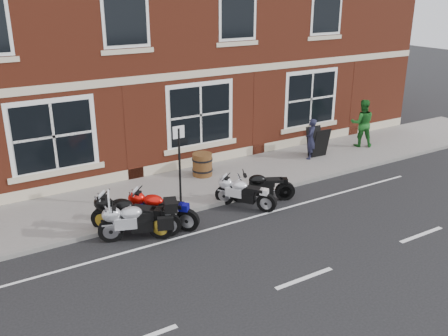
{
  "coord_description": "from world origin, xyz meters",
  "views": [
    {
      "loc": [
        -6.59,
        -10.32,
        6.22
      ],
      "look_at": [
        0.68,
        1.6,
        1.07
      ],
      "focal_mm": 40.0,
      "sensor_mm": 36.0,
      "label": 1
    }
  ],
  "objects_px": {
    "moto_sport_red": "(160,208)",
    "moto_sport_silver": "(244,192)",
    "barrel_planter": "(202,164)",
    "moto_touring_silver": "(137,219)",
    "moto_naked_black": "(262,185)",
    "a_board_sign": "(318,142)",
    "pedestrian_right": "(362,123)",
    "pedestrian_left": "(311,139)",
    "parking_sign": "(180,162)",
    "moto_sport_black": "(130,214)"
  },
  "relations": [
    {
      "from": "moto_sport_silver",
      "to": "pedestrian_right",
      "type": "xyz_separation_m",
      "value": [
        7.11,
        2.29,
        0.57
      ]
    },
    {
      "from": "moto_touring_silver",
      "to": "pedestrian_left",
      "type": "distance_m",
      "value": 8.14
    },
    {
      "from": "moto_naked_black",
      "to": "moto_sport_silver",
      "type": "bearing_deg",
      "value": 126.14
    },
    {
      "from": "moto_naked_black",
      "to": "pedestrian_left",
      "type": "relative_size",
      "value": 1.21
    },
    {
      "from": "moto_sport_silver",
      "to": "pedestrian_left",
      "type": "height_order",
      "value": "pedestrian_left"
    },
    {
      "from": "moto_touring_silver",
      "to": "moto_sport_silver",
      "type": "relative_size",
      "value": 1.25
    },
    {
      "from": "pedestrian_right",
      "to": "a_board_sign",
      "type": "height_order",
      "value": "pedestrian_right"
    },
    {
      "from": "moto_sport_silver",
      "to": "barrel_planter",
      "type": "bearing_deg",
      "value": 53.79
    },
    {
      "from": "moto_touring_silver",
      "to": "moto_sport_red",
      "type": "xyz_separation_m",
      "value": [
        0.8,
        0.32,
        -0.02
      ]
    },
    {
      "from": "moto_touring_silver",
      "to": "moto_naked_black",
      "type": "height_order",
      "value": "moto_touring_silver"
    },
    {
      "from": "moto_touring_silver",
      "to": "a_board_sign",
      "type": "bearing_deg",
      "value": -54.27
    },
    {
      "from": "pedestrian_left",
      "to": "a_board_sign",
      "type": "relative_size",
      "value": 1.37
    },
    {
      "from": "moto_touring_silver",
      "to": "moto_sport_black",
      "type": "relative_size",
      "value": 1.18
    },
    {
      "from": "moto_touring_silver",
      "to": "parking_sign",
      "type": "xyz_separation_m",
      "value": [
        1.68,
        0.84,
        0.98
      ]
    },
    {
      "from": "moto_touring_silver",
      "to": "moto_naked_black",
      "type": "relative_size",
      "value": 1.12
    },
    {
      "from": "moto_sport_black",
      "to": "a_board_sign",
      "type": "bearing_deg",
      "value": -30.23
    },
    {
      "from": "barrel_planter",
      "to": "parking_sign",
      "type": "bearing_deg",
      "value": -132.15
    },
    {
      "from": "moto_sport_silver",
      "to": "moto_naked_black",
      "type": "xyz_separation_m",
      "value": [
        0.71,
        0.13,
        0.01
      ]
    },
    {
      "from": "moto_sport_red",
      "to": "pedestrian_left",
      "type": "height_order",
      "value": "pedestrian_left"
    },
    {
      "from": "moto_touring_silver",
      "to": "moto_naked_black",
      "type": "bearing_deg",
      "value": -66.31
    },
    {
      "from": "moto_sport_silver",
      "to": "a_board_sign",
      "type": "distance_m",
      "value": 5.27
    },
    {
      "from": "barrel_planter",
      "to": "moto_sport_silver",
      "type": "bearing_deg",
      "value": -91.84
    },
    {
      "from": "moto_sport_silver",
      "to": "parking_sign",
      "type": "bearing_deg",
      "value": 124.96
    },
    {
      "from": "moto_sport_silver",
      "to": "barrel_planter",
      "type": "xyz_separation_m",
      "value": [
        0.09,
        2.7,
        0.01
      ]
    },
    {
      "from": "moto_sport_black",
      "to": "moto_naked_black",
      "type": "height_order",
      "value": "moto_sport_black"
    },
    {
      "from": "moto_sport_red",
      "to": "moto_sport_silver",
      "type": "relative_size",
      "value": 1.01
    },
    {
      "from": "moto_sport_red",
      "to": "moto_naked_black",
      "type": "distance_m",
      "value": 3.34
    },
    {
      "from": "moto_touring_silver",
      "to": "pedestrian_left",
      "type": "height_order",
      "value": "pedestrian_left"
    },
    {
      "from": "moto_sport_red",
      "to": "barrel_planter",
      "type": "xyz_separation_m",
      "value": [
        2.72,
        2.57,
        -0.04
      ]
    },
    {
      "from": "moto_sport_black",
      "to": "a_board_sign",
      "type": "distance_m",
      "value": 8.52
    },
    {
      "from": "moto_sport_black",
      "to": "moto_sport_silver",
      "type": "xyz_separation_m",
      "value": [
        3.49,
        -0.15,
        -0.1
      ]
    },
    {
      "from": "moto_naked_black",
      "to": "barrel_planter",
      "type": "height_order",
      "value": "barrel_planter"
    },
    {
      "from": "pedestrian_left",
      "to": "parking_sign",
      "type": "relative_size",
      "value": 0.61
    },
    {
      "from": "moto_naked_black",
      "to": "pedestrian_right",
      "type": "distance_m",
      "value": 6.78
    },
    {
      "from": "moto_naked_black",
      "to": "moto_sport_black",
      "type": "bearing_deg",
      "value": 115.4
    },
    {
      "from": "pedestrian_right",
      "to": "parking_sign",
      "type": "xyz_separation_m",
      "value": [
        -8.87,
        -1.62,
        0.49
      ]
    },
    {
      "from": "moto_touring_silver",
      "to": "a_board_sign",
      "type": "xyz_separation_m",
      "value": [
        8.21,
        2.4,
        0.1
      ]
    },
    {
      "from": "moto_sport_silver",
      "to": "a_board_sign",
      "type": "xyz_separation_m",
      "value": [
        4.78,
        2.23,
        0.18
      ]
    },
    {
      "from": "moto_sport_black",
      "to": "parking_sign",
      "type": "relative_size",
      "value": 0.71
    },
    {
      "from": "moto_naked_black",
      "to": "pedestrian_right",
      "type": "height_order",
      "value": "pedestrian_right"
    },
    {
      "from": "moto_touring_silver",
      "to": "moto_sport_silver",
      "type": "bearing_deg",
      "value": -67.62
    },
    {
      "from": "moto_sport_red",
      "to": "moto_naked_black",
      "type": "xyz_separation_m",
      "value": [
        3.34,
        -0.01,
        -0.04
      ]
    },
    {
      "from": "pedestrian_right",
      "to": "parking_sign",
      "type": "height_order",
      "value": "parking_sign"
    },
    {
      "from": "a_board_sign",
      "to": "pedestrian_left",
      "type": "bearing_deg",
      "value": -167.04
    },
    {
      "from": "moto_sport_red",
      "to": "pedestrian_right",
      "type": "distance_m",
      "value": 9.99
    },
    {
      "from": "pedestrian_left",
      "to": "a_board_sign",
      "type": "height_order",
      "value": "pedestrian_left"
    },
    {
      "from": "moto_touring_silver",
      "to": "pedestrian_left",
      "type": "xyz_separation_m",
      "value": [
        7.79,
        2.33,
        0.3
      ]
    },
    {
      "from": "moto_sport_silver",
      "to": "a_board_sign",
      "type": "height_order",
      "value": "a_board_sign"
    },
    {
      "from": "moto_touring_silver",
      "to": "parking_sign",
      "type": "bearing_deg",
      "value": -43.91
    },
    {
      "from": "moto_sport_red",
      "to": "a_board_sign",
      "type": "bearing_deg",
      "value": -26.31
    }
  ]
}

